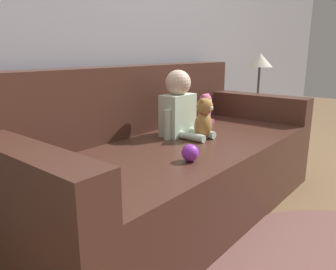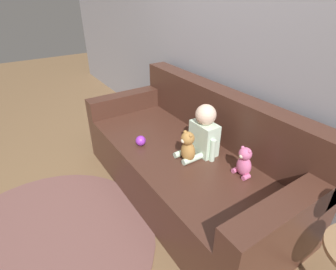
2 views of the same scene
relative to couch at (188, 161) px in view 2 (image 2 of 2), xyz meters
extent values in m
plane|color=brown|center=(0.00, -0.06, -0.31)|extent=(12.00, 12.00, 0.00)
cube|color=#93939E|center=(0.00, 0.49, 0.99)|extent=(8.00, 0.05, 2.60)
cube|color=#47281E|center=(0.00, -0.06, -0.08)|extent=(2.05, 0.92, 0.45)
cube|color=#47281E|center=(0.00, 0.32, 0.36)|extent=(2.05, 0.18, 0.43)
cube|color=#47281E|center=(-0.94, -0.06, 0.24)|extent=(0.16, 0.92, 0.19)
cube|color=#47281E|center=(0.94, -0.06, 0.24)|extent=(0.16, 0.92, 0.19)
cube|color=silver|center=(0.13, 0.04, 0.27)|extent=(0.22, 0.13, 0.26)
sphere|color=beige|center=(0.13, 0.04, 0.47)|extent=(0.16, 0.16, 0.16)
cylinder|color=silver|center=(0.07, -0.11, 0.17)|extent=(0.05, 0.17, 0.05)
cylinder|color=silver|center=(0.18, -0.11, 0.17)|extent=(0.05, 0.17, 0.05)
cylinder|color=silver|center=(0.00, 0.02, 0.23)|extent=(0.04, 0.04, 0.18)
cylinder|color=silver|center=(0.25, 0.02, 0.23)|extent=(0.04, 0.04, 0.18)
ellipsoid|color=#AD7A3D|center=(0.16, -0.13, 0.23)|extent=(0.12, 0.10, 0.16)
sphere|color=#AD7A3D|center=(0.16, -0.14, 0.34)|extent=(0.10, 0.10, 0.10)
sphere|color=#AD7A3D|center=(0.12, -0.14, 0.38)|extent=(0.03, 0.03, 0.03)
sphere|color=#AD7A3D|center=(0.19, -0.14, 0.38)|extent=(0.03, 0.03, 0.03)
sphere|color=beige|center=(0.16, -0.18, 0.34)|extent=(0.04, 0.04, 0.04)
ellipsoid|color=#DB6699|center=(0.50, 0.09, 0.22)|extent=(0.11, 0.09, 0.15)
sphere|color=#DB6699|center=(0.50, 0.08, 0.32)|extent=(0.09, 0.09, 0.09)
sphere|color=#DB6699|center=(0.48, 0.08, 0.36)|extent=(0.03, 0.03, 0.03)
sphere|color=#DB6699|center=(0.53, 0.08, 0.36)|extent=(0.03, 0.03, 0.03)
sphere|color=beige|center=(0.50, 0.04, 0.32)|extent=(0.03, 0.03, 0.03)
cylinder|color=#DB6699|center=(0.46, 0.07, 0.16)|extent=(0.04, 0.06, 0.04)
cylinder|color=#DB6699|center=(0.55, 0.07, 0.16)|extent=(0.04, 0.06, 0.04)
sphere|color=purple|center=(-0.24, -0.32, 0.19)|extent=(0.08, 0.08, 0.08)
cylinder|color=brown|center=(-0.07, -1.22, -0.30)|extent=(1.60, 1.60, 0.01)
camera|label=1|loc=(-1.47, -1.20, 0.66)|focal=35.00mm
camera|label=2|loc=(1.44, -1.16, 1.30)|focal=28.00mm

